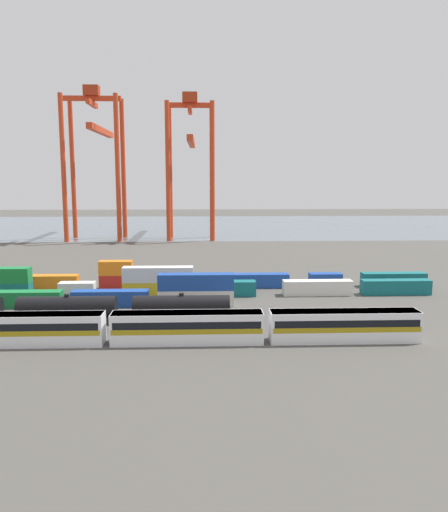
{
  "coord_description": "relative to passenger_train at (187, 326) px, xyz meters",
  "views": [
    {
      "loc": [
        4.37,
        -84.89,
        20.32
      ],
      "look_at": [
        8.44,
        20.46,
        4.21
      ],
      "focal_mm": 35.88,
      "sensor_mm": 36.0,
      "label": 1
    }
  ],
  "objects": [
    {
      "name": "shipping_container_9",
      "position": [
        -5.88,
        25.54,
        1.76
      ],
      "size": [
        12.1,
        2.44,
        2.6
      ],
      "primitive_type": "cube",
      "color": "silver",
      "rests_on": "shipping_container_8"
    },
    {
      "name": "shipping_container_3",
      "position": [
        0.75,
        18.84,
        -0.84
      ],
      "size": [
        12.1,
        2.44,
        2.6
      ],
      "primitive_type": "cube",
      "color": "silver",
      "rests_on": "ground_plane"
    },
    {
      "name": "shipping_container_12",
      "position": [
        35.85,
        25.54,
        -0.84
      ],
      "size": [
        12.1,
        2.44,
        2.6
      ],
      "primitive_type": "cube",
      "color": "#146066",
      "rests_on": "ground_plane"
    },
    {
      "name": "gantry_crane_west",
      "position": [
        -33.77,
        112.99,
        28.16
      ],
      "size": [
        18.65,
        39.23,
        49.64
      ],
      "color": "red",
      "rests_on": "ground_plane"
    },
    {
      "name": "shipping_container_18",
      "position": [
        24.91,
        32.25,
        -0.84
      ],
      "size": [
        6.04,
        2.44,
        2.6
      ],
      "primitive_type": "cube",
      "color": "#1C4299",
      "rests_on": "ground_plane"
    },
    {
      "name": "shipping_container_17",
      "position": [
        11.87,
        32.25,
        -0.84
      ],
      "size": [
        12.1,
        2.44,
        2.6
      ],
      "primitive_type": "cube",
      "color": "#1C4299",
      "rests_on": "ground_plane"
    },
    {
      "name": "shipping_container_1",
      "position": [
        -26.6,
        18.84,
        -0.84
      ],
      "size": [
        12.1,
        2.44,
        2.6
      ],
      "primitive_type": "cube",
      "color": "#197538",
      "rests_on": "ground_plane"
    },
    {
      "name": "shipping_container_15",
      "position": [
        -14.22,
        32.25,
        1.76
      ],
      "size": [
        6.04,
        2.44,
        2.6
      ],
      "primitive_type": "cube",
      "color": "orange",
      "rests_on": "shipping_container_14"
    },
    {
      "name": "shipping_container_4",
      "position": [
        0.75,
        18.84,
        1.76
      ],
      "size": [
        12.1,
        2.44,
        2.6
      ],
      "primitive_type": "cube",
      "color": "#1C4299",
      "rests_on": "shipping_container_3"
    },
    {
      "name": "shipping_container_8",
      "position": [
        -5.88,
        25.54,
        -0.84
      ],
      "size": [
        12.1,
        2.44,
        2.6
      ],
      "primitive_type": "cube",
      "color": "gold",
      "rests_on": "ground_plane"
    },
    {
      "name": "shipping_container_2",
      "position": [
        -12.92,
        18.84,
        -0.84
      ],
      "size": [
        12.1,
        2.44,
        2.6
      ],
      "primitive_type": "cube",
      "color": "#1C4299",
      "rests_on": "ground_plane"
    },
    {
      "name": "freight_tank_row",
      "position": [
        -17.16,
        9.23,
        -0.15
      ],
      "size": [
        45.7,
        2.79,
        4.25
      ],
      "color": "#232326",
      "rests_on": "ground_plane"
    },
    {
      "name": "gantry_crane_central",
      "position": [
        -2.26,
        113.59,
        26.48
      ],
      "size": [
        15.85,
        41.71,
        47.68
      ],
      "color": "red",
      "rests_on": "ground_plane"
    },
    {
      "name": "shipping_container_7",
      "position": [
        -19.78,
        25.54,
        -0.84
      ],
      "size": [
        6.04,
        2.44,
        2.6
      ],
      "primitive_type": "cube",
      "color": "silver",
      "rests_on": "ground_plane"
    },
    {
      "name": "shipping_container_19",
      "position": [
        37.96,
        32.25,
        -0.84
      ],
      "size": [
        12.1,
        2.44,
        2.6
      ],
      "primitive_type": "cube",
      "color": "#146066",
      "rests_on": "ground_plane"
    },
    {
      "name": "shipping_container_16",
      "position": [
        -1.17,
        32.25,
        -0.84
      ],
      "size": [
        12.1,
        2.44,
        2.6
      ],
      "primitive_type": "cube",
      "color": "slate",
      "rests_on": "ground_plane"
    },
    {
      "name": "shipping_container_14",
      "position": [
        -14.22,
        32.25,
        -0.84
      ],
      "size": [
        6.04,
        2.44,
        2.6
      ],
      "primitive_type": "cube",
      "color": "#AD211C",
      "rests_on": "ground_plane"
    },
    {
      "name": "passenger_train",
      "position": [
        0.0,
        0.0,
        0.0
      ],
      "size": [
        58.1,
        3.14,
        3.9
      ],
      "color": "silver",
      "rests_on": "ground_plane"
    },
    {
      "name": "harbour_water",
      "position": [
        -2.2,
        157.72,
        -2.14
      ],
      "size": [
        400.0,
        110.0,
        0.01
      ],
      "primitive_type": "cube",
      "color": "slate",
      "rests_on": "ground_plane"
    },
    {
      "name": "ground_plane",
      "position": [
        -2.2,
        63.44,
        -2.14
      ],
      "size": [
        420.0,
        420.0,
        0.0
      ],
      "primitive_type": "plane",
      "color": "#4C4944"
    },
    {
      "name": "shipping_container_13",
      "position": [
        -27.26,
        32.25,
        -0.84
      ],
      "size": [
        12.1,
        2.44,
        2.6
      ],
      "primitive_type": "cube",
      "color": "orange",
      "rests_on": "ground_plane"
    },
    {
      "name": "shipping_container_11",
      "position": [
        21.94,
        25.54,
        -0.84
      ],
      "size": [
        12.1,
        2.44,
        2.6
      ],
      "primitive_type": "cube",
      "color": "silver",
      "rests_on": "ground_plane"
    },
    {
      "name": "shipping_container_10",
      "position": [
        8.03,
        25.54,
        -0.84
      ],
      "size": [
        6.04,
        2.44,
        2.6
      ],
      "primitive_type": "cube",
      "color": "#146066",
      "rests_on": "ground_plane"
    }
  ]
}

